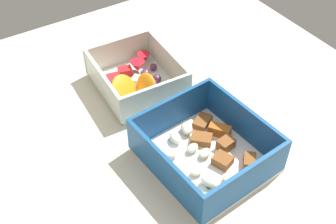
# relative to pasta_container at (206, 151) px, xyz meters

# --- Properties ---
(table_surface) EXTENTS (0.80, 0.80, 0.02)m
(table_surface) POSITION_rel_pasta_container_xyz_m (-0.10, 0.00, -0.03)
(table_surface) COLOR beige
(table_surface) RESTS_ON ground
(pasta_container) EXTENTS (0.19, 0.18, 0.07)m
(pasta_container) POSITION_rel_pasta_container_xyz_m (0.00, 0.00, 0.00)
(pasta_container) COLOR white
(pasta_container) RESTS_ON table_surface
(fruit_bowl) EXTENTS (0.17, 0.15, 0.06)m
(fruit_bowl) POSITION_rel_pasta_container_xyz_m (-0.21, -0.00, 0.00)
(fruit_bowl) COLOR silver
(fruit_bowl) RESTS_ON table_surface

